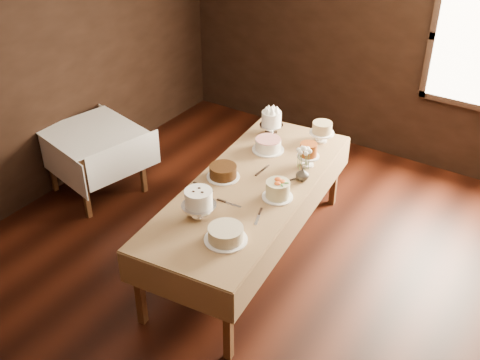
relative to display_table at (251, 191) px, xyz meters
name	(u,v)px	position (x,y,z in m)	size (l,w,h in m)	color
floor	(228,275)	(-0.01, -0.36, -0.75)	(5.00, 6.00, 0.01)	black
wall_back	(371,40)	(-0.01, 2.64, 0.65)	(5.00, 0.02, 2.80)	black
wall_left	(22,78)	(-2.51, -0.36, 0.65)	(0.02, 6.00, 2.80)	black
display_table	(251,191)	(0.00, 0.00, 0.00)	(1.28, 2.70, 0.81)	#4C2A13
side_table	(92,138)	(-2.05, 0.02, -0.07)	(1.09, 1.09, 0.76)	#4C2A13
cake_meringue	(271,123)	(-0.36, 0.97, 0.18)	(0.25, 0.25, 0.26)	silver
cake_speckled	(322,133)	(0.16, 1.11, 0.16)	(0.26, 0.26, 0.22)	white
cake_lattice	(268,145)	(-0.20, 0.64, 0.12)	(0.32, 0.32, 0.12)	white
cake_caramel	(308,156)	(0.27, 0.60, 0.17)	(0.23, 0.23, 0.25)	white
cake_chocolate	(223,172)	(-0.29, -0.02, 0.12)	(0.33, 0.33, 0.12)	white
cake_flowers	(278,190)	(0.30, -0.03, 0.14)	(0.28, 0.28, 0.16)	white
cake_swirl	(199,205)	(-0.11, -0.64, 0.18)	(0.32, 0.32, 0.27)	silver
cake_cream	(226,234)	(0.26, -0.78, 0.12)	(0.38, 0.38, 0.12)	white
cake_server_a	(233,205)	(0.04, -0.34, 0.06)	(0.24, 0.03, 0.01)	silver
cake_server_b	(257,220)	(0.33, -0.41, 0.06)	(0.24, 0.03, 0.01)	silver
cake_server_c	(265,168)	(-0.05, 0.33, 0.06)	(0.24, 0.03, 0.01)	silver
cake_server_d	(295,179)	(0.29, 0.32, 0.06)	(0.24, 0.03, 0.01)	silver
cake_server_e	(207,189)	(-0.30, -0.27, 0.06)	(0.24, 0.03, 0.01)	silver
flower_vase	(303,174)	(0.34, 0.34, 0.12)	(0.12, 0.12, 0.13)	#2D2823
flower_bouquet	(304,157)	(0.34, 0.34, 0.31)	(0.14, 0.14, 0.20)	white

